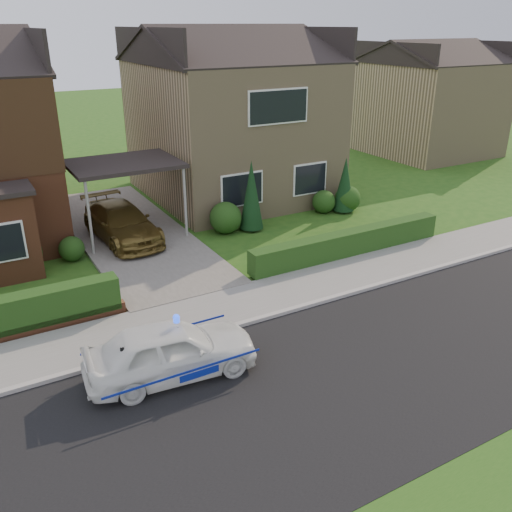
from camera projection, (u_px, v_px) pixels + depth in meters
ground at (290, 396)px, 11.50m from camera, size 120.00×120.00×0.00m
road at (290, 396)px, 11.50m from camera, size 60.00×6.00×0.02m
kerb at (225, 329)px, 13.91m from camera, size 60.00×0.16×0.12m
sidewalk at (208, 312)px, 14.76m from camera, size 60.00×2.00×0.10m
driveway at (130, 233)px, 20.26m from camera, size 3.80×12.00×0.12m
house_right at (230, 112)px, 23.85m from camera, size 7.50×8.06×7.25m
carport_link at (124, 165)px, 19.20m from camera, size 3.80×3.00×2.77m
hedge_right at (348, 256)px, 18.40m from camera, size 7.50×0.55×0.80m
shrub_left_mid at (20, 255)px, 16.86m from camera, size 1.32×1.32×1.32m
shrub_left_near at (72, 249)px, 17.92m from camera, size 0.84×0.84×0.84m
shrub_right_near at (226, 218)px, 20.22m from camera, size 1.20×1.20×1.20m
shrub_right_mid at (324, 202)px, 22.43m from camera, size 0.96×0.96×0.96m
shrub_right_far at (348, 199)px, 22.62m from camera, size 1.08×1.08×1.08m
conifer_a at (251, 197)px, 20.24m from camera, size 0.90×0.90×2.60m
conifer_b at (345, 186)px, 22.31m from camera, size 0.90×0.90×2.20m
neighbour_right at (427, 108)px, 32.31m from camera, size 6.50×7.00×5.20m
police_car at (171, 351)px, 11.94m from camera, size 3.50×3.93×1.46m
driveway_car at (122, 223)px, 19.29m from camera, size 2.11×4.48×1.26m
potted_plant_c at (14, 269)px, 16.62m from camera, size 0.43×0.43×0.68m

